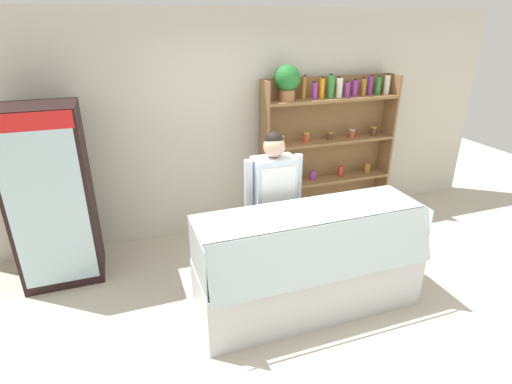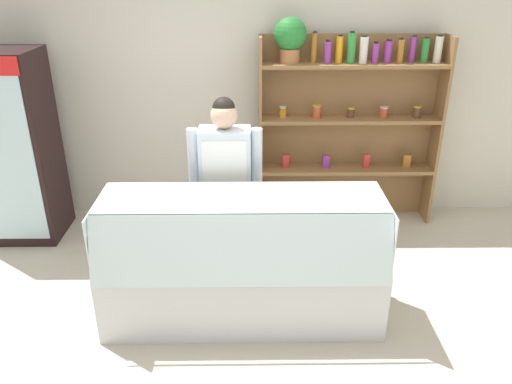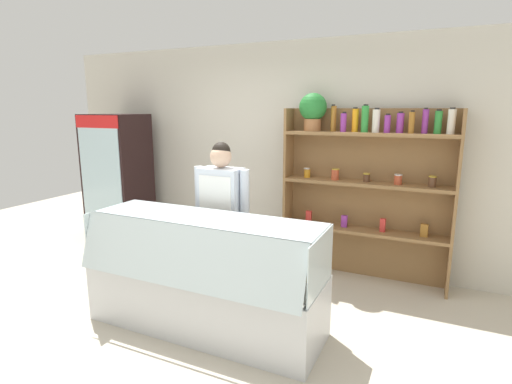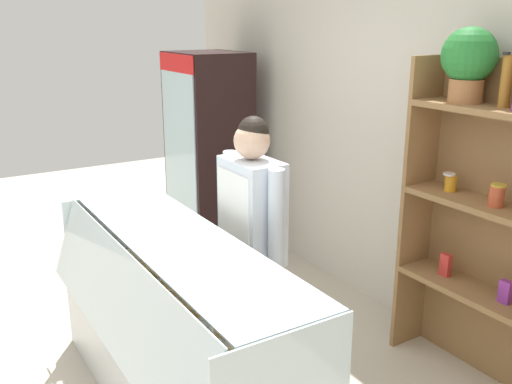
# 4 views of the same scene
# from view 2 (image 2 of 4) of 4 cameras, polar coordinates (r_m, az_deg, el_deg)

# --- Properties ---
(ground_plane) EXTENTS (12.00, 12.00, 0.00)m
(ground_plane) POSITION_cam_2_polar(r_m,az_deg,el_deg) (4.00, 0.79, -14.58)
(ground_plane) COLOR beige
(back_wall) EXTENTS (6.80, 0.10, 2.70)m
(back_wall) POSITION_cam_2_polar(r_m,az_deg,el_deg) (5.24, 0.32, 11.64)
(back_wall) COLOR beige
(back_wall) RESTS_ON ground
(drinks_fridge) EXTENTS (0.76, 0.62, 1.84)m
(drinks_fridge) POSITION_cam_2_polar(r_m,az_deg,el_deg) (5.34, -26.19, 4.52)
(drinks_fridge) COLOR black
(drinks_fridge) RESTS_ON ground
(shelving_unit) EXTENTS (1.82, 0.31, 2.09)m
(shelving_unit) POSITION_cam_2_polar(r_m,az_deg,el_deg) (5.13, 9.64, 9.34)
(shelving_unit) COLOR olive
(shelving_unit) RESTS_ON ground
(deli_display_case) EXTENTS (2.09, 0.75, 1.01)m
(deli_display_case) POSITION_cam_2_polar(r_m,az_deg,el_deg) (3.89, -1.58, -10.11)
(deli_display_case) COLOR silver
(deli_display_case) RESTS_ON ground
(shop_clerk) EXTENTS (0.60, 0.25, 1.60)m
(shop_clerk) POSITION_cam_2_polar(r_m,az_deg,el_deg) (4.09, -3.50, 1.73)
(shop_clerk) COLOR #2D2D38
(shop_clerk) RESTS_ON ground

